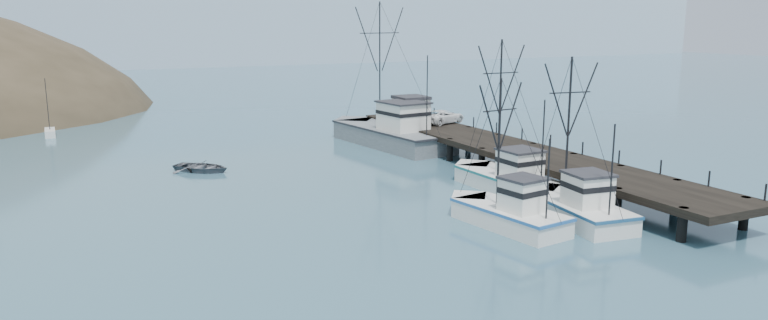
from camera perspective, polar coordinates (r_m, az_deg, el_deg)
ground at (r=37.91m, az=7.35°, el=-7.44°), size 400.00×400.00×0.00m
pier at (r=57.97m, az=10.30°, el=0.89°), size 6.00×44.00×2.00m
distant_ridge at (r=202.40m, az=-17.66°, el=7.63°), size 360.00×40.00×26.00m
trawler_near at (r=44.61m, az=15.45°, el=-3.74°), size 4.33×10.21×10.44m
trawler_mid at (r=42.18m, az=10.14°, el=-4.38°), size 4.11×9.11×9.28m
trawler_far at (r=51.08m, az=10.12°, el=-1.55°), size 3.83×10.96×11.27m
work_vessel at (r=68.19m, az=0.44°, el=2.29°), size 7.06×17.61×14.38m
pier_shed at (r=68.90m, az=2.26°, el=4.22°), size 3.00×3.20×2.80m
pickup_truck at (r=69.40m, az=4.93°, el=3.63°), size 5.40×3.75×1.37m
motorboat at (r=58.52m, az=-14.94°, el=-0.91°), size 5.86×5.88×1.00m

